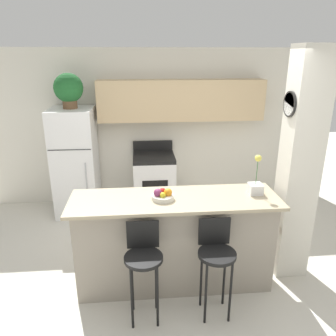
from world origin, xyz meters
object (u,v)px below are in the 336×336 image
potted_plant_on_fridge (69,89)px  fruit_bowl (163,195)px  stove_range (154,181)px  orchid_vase (256,185)px  bar_stool_left (144,258)px  bar_stool_right (216,254)px  refrigerator (76,162)px

potted_plant_on_fridge → fruit_bowl: (1.23, -1.93, -0.88)m
stove_range → potted_plant_on_fridge: size_ratio=2.09×
potted_plant_on_fridge → orchid_vase: potted_plant_on_fridge is taller
stove_range → fruit_bowl: (0.00, -1.97, 0.62)m
stove_range → potted_plant_on_fridge: 1.95m
stove_range → orchid_vase: orchid_vase is taller
bar_stool_left → bar_stool_right: size_ratio=1.00×
refrigerator → fruit_bowl: bearing=-57.5°
refrigerator → bar_stool_left: refrigerator is taller
stove_range → fruit_bowl: bearing=-90.0°
bar_stool_left → bar_stool_right: bearing=0.0°
bar_stool_left → bar_stool_right: same height
fruit_bowl → bar_stool_left: bearing=-115.3°
refrigerator → bar_stool_left: bearing=-67.0°
potted_plant_on_fridge → fruit_bowl: size_ratio=2.20×
bar_stool_left → potted_plant_on_fridge: (-1.02, 2.39, 1.31)m
refrigerator → fruit_bowl: size_ratio=7.24×
bar_stool_right → stove_range: bearing=101.0°
bar_stool_right → bar_stool_left: bearing=180.0°
stove_range → orchid_vase: size_ratio=2.47×
refrigerator → bar_stool_right: (1.70, -2.39, -0.19)m
bar_stool_right → refrigerator: bearing=125.5°
refrigerator → bar_stool_left: (1.02, -2.39, -0.19)m
refrigerator → fruit_bowl: refrigerator is taller
stove_range → potted_plant_on_fridge: bearing=-178.3°
refrigerator → fruit_bowl: 2.31m
bar_stool_right → potted_plant_on_fridge: size_ratio=1.91×
refrigerator → stove_range: size_ratio=1.57×
refrigerator → bar_stool_right: bearing=-54.5°
stove_range → bar_stool_left: size_ratio=1.09×
refrigerator → orchid_vase: size_ratio=3.89×
bar_stool_right → fruit_bowl: 0.78m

